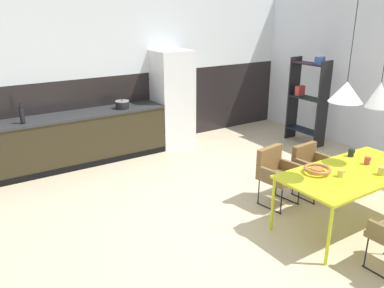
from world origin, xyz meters
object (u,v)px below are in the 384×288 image
(refrigerator_column, at_px, (173,99))
(open_shelf_unit, at_px, (308,98))
(mug_wide_latte, at_px, (341,173))
(fruit_bowl, at_px, (317,169))
(bottle_wine_green, at_px, (22,115))
(pendant_lamp_over_table_near, at_px, (346,92))
(armchair_head_of_table, at_px, (311,163))
(cooking_pot, at_px, (122,105))
(mug_tall_blue, at_px, (351,153))
(mug_dark_espresso, at_px, (367,161))
(dining_table, at_px, (353,174))
(mug_white_ceramic, at_px, (382,171))
(pendant_lamp_over_table_far, at_px, (379,95))
(armchair_near_window, at_px, (276,169))

(refrigerator_column, height_order, open_shelf_unit, refrigerator_column)
(mug_wide_latte, relative_size, open_shelf_unit, 0.07)
(refrigerator_column, distance_m, fruit_bowl, 3.67)
(bottle_wine_green, height_order, pendant_lamp_over_table_near, pendant_lamp_over_table_near)
(armchair_head_of_table, height_order, bottle_wine_green, bottle_wine_green)
(fruit_bowl, distance_m, cooking_pot, 3.70)
(mug_tall_blue, xyz_separation_m, bottle_wine_green, (-3.42, 3.40, 0.25))
(cooking_pot, bearing_deg, mug_dark_espresso, -65.80)
(dining_table, relative_size, mug_tall_blue, 15.32)
(mug_white_ceramic, bearing_deg, bottle_wine_green, 128.85)
(pendant_lamp_over_table_far, bearing_deg, mug_tall_blue, 83.61)
(mug_dark_espresso, xyz_separation_m, mug_tall_blue, (0.07, 0.29, 0.00))
(mug_dark_espresso, xyz_separation_m, bottle_wine_green, (-3.35, 3.68, 0.25))
(mug_white_ceramic, height_order, mug_wide_latte, mug_white_ceramic)
(refrigerator_column, height_order, bottle_wine_green, refrigerator_column)
(armchair_head_of_table, distance_m, bottle_wine_green, 4.39)
(fruit_bowl, height_order, cooking_pot, cooking_pot)
(refrigerator_column, distance_m, dining_table, 3.88)
(mug_white_ceramic, distance_m, mug_tall_blue, 0.62)
(armchair_near_window, distance_m, armchair_head_of_table, 0.62)
(fruit_bowl, height_order, bottle_wine_green, bottle_wine_green)
(cooking_pot, bearing_deg, mug_tall_blue, -63.09)
(mug_white_ceramic, height_order, pendant_lamp_over_table_far, pendant_lamp_over_table_far)
(dining_table, bearing_deg, refrigerator_column, 93.86)
(mug_dark_espresso, relative_size, pendant_lamp_over_table_near, 0.10)
(refrigerator_column, bearing_deg, armchair_near_window, -91.83)
(dining_table, xyz_separation_m, fruit_bowl, (-0.42, 0.20, 0.09))
(pendant_lamp_over_table_near, bearing_deg, cooking_pot, 104.31)
(refrigerator_column, relative_size, mug_dark_espresso, 15.52)
(mug_wide_latte, relative_size, pendant_lamp_over_table_far, 0.09)
(armchair_head_of_table, xyz_separation_m, pendant_lamp_over_table_near, (-0.63, -0.87, 1.25))
(armchair_near_window, bearing_deg, refrigerator_column, -100.29)
(refrigerator_column, bearing_deg, fruit_bowl, -92.42)
(mug_dark_espresso, bearing_deg, dining_table, -172.27)
(armchair_near_window, xyz_separation_m, pendant_lamp_over_table_far, (0.73, -0.88, 1.11))
(mug_white_ceramic, relative_size, mug_wide_latte, 1.15)
(mug_white_ceramic, xyz_separation_m, mug_dark_espresso, (0.15, 0.29, -0.00))
(armchair_head_of_table, height_order, mug_wide_latte, mug_wide_latte)
(open_shelf_unit, bearing_deg, mug_wide_latte, -42.02)
(mug_wide_latte, height_order, pendant_lamp_over_table_near, pendant_lamp_over_table_near)
(bottle_wine_green, bearing_deg, mug_tall_blue, -44.77)
(armchair_near_window, distance_m, open_shelf_unit, 2.87)
(fruit_bowl, bearing_deg, armchair_near_window, 85.22)
(fruit_bowl, bearing_deg, dining_table, -25.74)
(mug_white_ceramic, xyz_separation_m, cooking_pot, (-1.53, 4.02, 0.19))
(mug_white_ceramic, height_order, bottle_wine_green, bottle_wine_green)
(cooking_pot, bearing_deg, refrigerator_column, 4.46)
(mug_dark_espresso, distance_m, cooking_pot, 4.09)
(mug_tall_blue, bearing_deg, fruit_bowl, -170.91)
(refrigerator_column, xyz_separation_m, armchair_head_of_table, (0.52, -3.01, -0.43))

